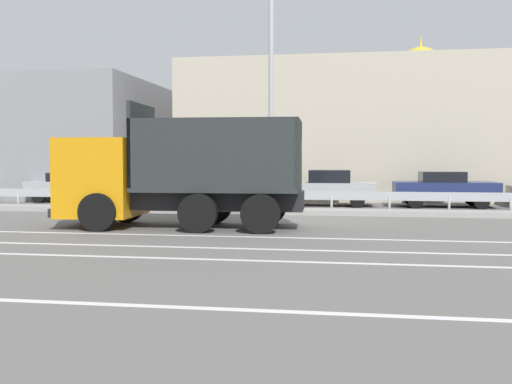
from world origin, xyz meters
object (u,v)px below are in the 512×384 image
at_px(parked_car_4, 188,188).
at_px(parked_car_6, 444,189).
at_px(parked_car_3, 75,187).
at_px(dump_truck, 152,182).
at_px(median_road_sign, 119,175).
at_px(church_tower, 420,119).
at_px(parked_car_5, 328,188).
at_px(street_lamp_1, 270,73).

bearing_deg(parked_car_4, parked_car_6, -90.17).
bearing_deg(parked_car_3, dump_truck, 40.65).
xyz_separation_m(median_road_sign, church_tower, (13.37, 24.11, 3.56)).
distance_m(median_road_sign, parked_car_5, 8.58).
bearing_deg(street_lamp_1, parked_car_4, 133.45).
distance_m(dump_truck, street_lamp_1, 6.50).
relative_size(parked_car_4, parked_car_6, 1.03).
distance_m(street_lamp_1, parked_car_5, 6.24).
relative_size(median_road_sign, church_tower, 0.23).
height_order(dump_truck, parked_car_3, dump_truck).
relative_size(parked_car_6, church_tower, 0.37).
bearing_deg(dump_truck, church_tower, -22.49).
xyz_separation_m(median_road_sign, parked_car_4, (1.43, 4.36, -0.67)).
relative_size(parked_car_3, parked_car_5, 1.07).
bearing_deg(parked_car_6, parked_car_4, -92.02).
height_order(parked_car_3, parked_car_5, parked_car_5).
xyz_separation_m(parked_car_4, parked_car_6, (10.86, -0.21, 0.07)).
bearing_deg(parked_car_6, parked_car_5, -89.53).
height_order(street_lamp_1, church_tower, church_tower).
xyz_separation_m(parked_car_3, parked_car_4, (5.30, 0.07, -0.02)).
bearing_deg(median_road_sign, dump_truck, -58.26).
bearing_deg(street_lamp_1, parked_car_6, 32.96).
bearing_deg(parked_car_3, church_tower, 142.58).
xyz_separation_m(dump_truck, median_road_sign, (-2.92, 4.72, 0.04)).
height_order(parked_car_6, church_tower, church_tower).
xyz_separation_m(parked_car_4, parked_car_5, (6.13, -0.33, 0.08)).
height_order(parked_car_4, parked_car_5, parked_car_5).
distance_m(parked_car_4, parked_car_5, 6.14).
distance_m(parked_car_3, parked_car_5, 11.44).
bearing_deg(church_tower, parked_car_6, -93.09).
bearing_deg(street_lamp_1, church_tower, 72.42).
distance_m(street_lamp_1, church_tower, 25.44).
xyz_separation_m(parked_car_6, church_tower, (1.08, 19.97, 4.17)).
bearing_deg(parked_car_5, median_road_sign, 117.70).
distance_m(dump_truck, parked_car_6, 12.91).
bearing_deg(parked_car_5, parked_car_6, -89.02).
relative_size(parked_car_5, parked_car_6, 0.99).
bearing_deg(parked_car_4, parked_car_3, 91.70).
relative_size(parked_car_3, parked_car_4, 1.02).
distance_m(median_road_sign, street_lamp_1, 6.76).
bearing_deg(dump_truck, parked_car_6, -49.16).
height_order(parked_car_5, parked_car_6, parked_car_5).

